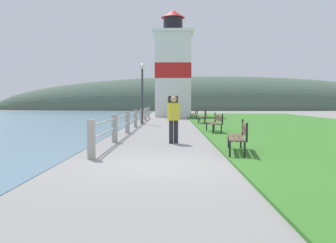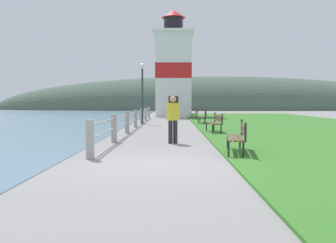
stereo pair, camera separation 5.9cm
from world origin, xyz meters
TOP-DOWN VIEW (x-y plane):
  - ground_plane at (0.00, 0.00)m, footprint 160.00×160.00m
  - grass_verge at (7.80, 14.48)m, footprint 12.00×43.43m
  - seawall_railing at (-1.70, 12.80)m, footprint 0.18×23.79m
  - park_bench_near at (2.26, 1.83)m, footprint 0.73×2.01m
  - park_bench_midway at (2.42, 8.86)m, footprint 0.59×1.91m
  - park_bench_far at (2.45, 15.98)m, footprint 0.70×1.82m
  - park_bench_by_lighthouse at (2.26, 22.15)m, footprint 0.51×1.73m
  - lighthouse at (0.49, 28.39)m, footprint 3.93×3.93m
  - person_strolling at (0.44, 4.55)m, footprint 0.46×0.36m
  - lamp_post at (-1.55, 15.84)m, footprint 0.36×0.36m
  - distant_hillside at (8.00, 58.95)m, footprint 80.00×16.00m

SIDE VIEW (x-z plane):
  - ground_plane at x=0.00m, z-range 0.00..0.00m
  - distant_hillside at x=8.00m, z-range -6.00..6.00m
  - grass_verge at x=7.80m, z-range 0.00..0.06m
  - park_bench_by_lighthouse at x=2.26m, z-range 0.07..1.01m
  - park_bench_far at x=2.45m, z-range 0.07..1.01m
  - park_bench_midway at x=2.42m, z-range 0.07..1.01m
  - park_bench_near at x=2.26m, z-range 0.07..1.01m
  - seawall_railing at x=-1.70m, z-range 0.08..1.09m
  - person_strolling at x=0.44m, z-range 0.07..1.74m
  - lamp_post at x=-1.55m, z-range 0.76..4.72m
  - lighthouse at x=0.49m, z-range -0.60..9.79m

